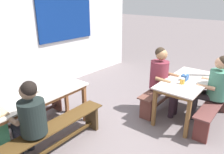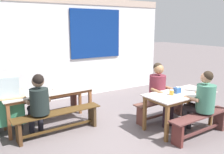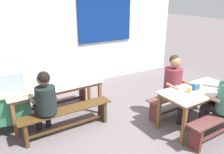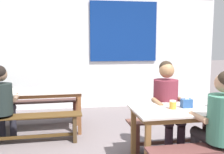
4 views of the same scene
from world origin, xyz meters
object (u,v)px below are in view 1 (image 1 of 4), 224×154
object	(u,v)px
bench_far_front	(57,133)
condiment_jar	(182,81)
soup_bowl	(42,90)
dining_table_far	(34,101)
bench_near_front	(213,110)
person_left_back_turned	(30,117)
person_right_near_table	(162,76)
bench_near_back	(160,95)
tissue_box	(185,77)
dining_table_near	(187,84)
person_near_front	(214,85)
bench_far_back	(19,111)

from	to	relation	value
bench_far_front	condiment_jar	distance (m)	2.33
condiment_jar	soup_bowl	world-z (taller)	condiment_jar
dining_table_far	soup_bowl	distance (m)	0.24
bench_near_front	person_left_back_turned	xyz separation A→B (m)	(-2.64, 1.62, 0.43)
person_right_near_table	condiment_jar	world-z (taller)	person_right_near_table
bench_near_back	soup_bowl	xyz separation A→B (m)	(-2.06, 1.11, 0.49)
tissue_box	soup_bowl	world-z (taller)	tissue_box
tissue_box	bench_near_front	bearing A→B (deg)	-82.94
dining_table_near	bench_near_front	world-z (taller)	dining_table_near
person_near_front	person_left_back_turned	bearing A→B (deg)	150.42
dining_table_far	condiment_jar	distance (m)	2.58
dining_table_near	tissue_box	xyz separation A→B (m)	(-0.05, 0.04, 0.14)
bench_far_back	person_left_back_turned	distance (m)	1.13
dining_table_near	tissue_box	bearing A→B (deg)	142.07
tissue_box	condiment_jar	bearing A→B (deg)	-168.79
tissue_box	condiment_jar	distance (m)	0.21
bench_far_front	condiment_jar	bearing A→B (deg)	-27.51
condiment_jar	soup_bowl	size ratio (longest dim) A/B	0.62
tissue_box	bench_near_back	bearing A→B (deg)	86.61
bench_far_back	condiment_jar	xyz separation A→B (m)	(2.06, -2.10, 0.51)
dining_table_far	bench_far_front	xyz separation A→B (m)	(0.02, -0.53, -0.38)
person_right_near_table	dining_table_far	bearing A→B (deg)	152.52
person_left_back_turned	person_right_near_table	bearing A→B (deg)	-14.45
person_left_back_turned	person_right_near_table	size ratio (longest dim) A/B	0.94
dining_table_near	bench_far_back	size ratio (longest dim) A/B	0.82
bench_near_back	bench_near_front	size ratio (longest dim) A/B	0.94
dining_table_far	soup_bowl	bearing A→B (deg)	16.08
dining_table_far	bench_far_back	xyz separation A→B (m)	(-0.02, 0.53, -0.37)
bench_far_back	soup_bowl	world-z (taller)	soup_bowl
bench_far_back	soup_bowl	xyz separation A→B (m)	(0.23, -0.47, 0.48)
bench_near_back	condiment_jar	bearing A→B (deg)	-113.62
person_near_front	bench_near_front	bearing A→B (deg)	-144.15
bench_far_front	bench_far_back	bearing A→B (deg)	92.56
dining_table_far	dining_table_near	size ratio (longest dim) A/B	1.24
dining_table_far	bench_near_back	world-z (taller)	dining_table_far
bench_far_back	condiment_jar	world-z (taller)	condiment_jar
dining_table_near	bench_far_back	xyz separation A→B (m)	(-2.31, 2.10, -0.37)
bench_near_back	bench_far_back	bearing A→B (deg)	145.54
dining_table_near	tissue_box	distance (m)	0.15
dining_table_far	bench_near_front	distance (m)	3.14
bench_far_back	bench_near_back	xyz separation A→B (m)	(2.29, -1.57, -0.01)
bench_far_front	bench_near_back	bearing A→B (deg)	-13.08
bench_far_front	person_near_front	xyz separation A→B (m)	(2.38, -1.50, 0.44)
person_near_front	person_left_back_turned	world-z (taller)	person_near_front
bench_far_front	person_left_back_turned	xyz separation A→B (m)	(-0.35, 0.05, 0.43)
person_left_back_turned	soup_bowl	distance (m)	0.76
dining_table_near	bench_near_front	distance (m)	0.65
dining_table_far	person_near_front	size ratio (longest dim) A/B	1.47
bench_far_back	bench_far_front	world-z (taller)	same
dining_table_far	condiment_jar	bearing A→B (deg)	-37.69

